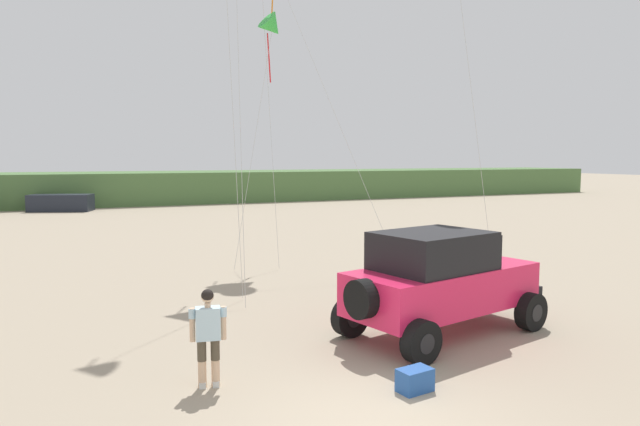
{
  "coord_description": "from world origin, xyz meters",
  "views": [
    {
      "loc": [
        -3.87,
        -6.91,
        3.83
      ],
      "look_at": [
        0.81,
        3.73,
        2.7
      ],
      "focal_mm": 32.11,
      "sensor_mm": 36.0,
      "label": 1
    }
  ],
  "objects_px": {
    "distant_sedan": "(61,203)",
    "jeep": "(441,280)",
    "kite_pink_ribbon": "(272,27)",
    "person_watching": "(208,332)",
    "cooler_box": "(415,380)"
  },
  "relations": [
    {
      "from": "distant_sedan",
      "to": "jeep",
      "type": "bearing_deg",
      "value": -57.97
    },
    {
      "from": "distant_sedan",
      "to": "kite_pink_ribbon",
      "type": "xyz_separation_m",
      "value": [
        7.75,
        -23.76,
        8.06
      ]
    },
    {
      "from": "jeep",
      "to": "person_watching",
      "type": "bearing_deg",
      "value": -170.86
    },
    {
      "from": "cooler_box",
      "to": "kite_pink_ribbon",
      "type": "relative_size",
      "value": 0.06
    },
    {
      "from": "jeep",
      "to": "distant_sedan",
      "type": "height_order",
      "value": "jeep"
    },
    {
      "from": "cooler_box",
      "to": "kite_pink_ribbon",
      "type": "xyz_separation_m",
      "value": [
        2.13,
        13.1,
        8.47
      ]
    },
    {
      "from": "kite_pink_ribbon",
      "to": "cooler_box",
      "type": "bearing_deg",
      "value": -99.22
    },
    {
      "from": "person_watching",
      "to": "cooler_box",
      "type": "height_order",
      "value": "person_watching"
    },
    {
      "from": "jeep",
      "to": "distant_sedan",
      "type": "xyz_separation_m",
      "value": [
        -7.82,
        34.47,
        -0.6
      ]
    },
    {
      "from": "jeep",
      "to": "kite_pink_ribbon",
      "type": "relative_size",
      "value": 0.54
    },
    {
      "from": "jeep",
      "to": "distant_sedan",
      "type": "distance_m",
      "value": 35.35
    },
    {
      "from": "kite_pink_ribbon",
      "to": "person_watching",
      "type": "bearing_deg",
      "value": -114.14
    },
    {
      "from": "person_watching",
      "to": "distant_sedan",
      "type": "height_order",
      "value": "person_watching"
    },
    {
      "from": "person_watching",
      "to": "distant_sedan",
      "type": "distance_m",
      "value": 35.41
    },
    {
      "from": "jeep",
      "to": "kite_pink_ribbon",
      "type": "xyz_separation_m",
      "value": [
        -0.08,
        10.71,
        7.46
      ]
    }
  ]
}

